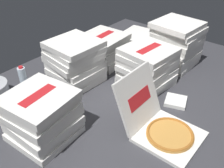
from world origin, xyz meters
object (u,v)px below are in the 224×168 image
at_px(pizza_stack_center_near, 147,67).
at_px(napkin_pile, 176,101).
at_px(open_pizza_box, 160,124).
at_px(pizza_stack_left_mid, 42,116).
at_px(pizza_stack_left_far, 75,62).
at_px(pizza_stack_left_near, 176,44).
at_px(water_bottle_2, 23,79).
at_px(pizza_stack_right_mid, 104,48).
at_px(pizza_stack_center_far, 140,43).

bearing_deg(pizza_stack_center_near, napkin_pile, -104.14).
distance_m(open_pizza_box, pizza_stack_left_mid, 0.83).
bearing_deg(pizza_stack_center_near, pizza_stack_left_far, 126.26).
height_order(open_pizza_box, pizza_stack_left_near, pizza_stack_left_near).
bearing_deg(water_bottle_2, pizza_stack_center_near, -45.19).
xyz_separation_m(open_pizza_box, pizza_stack_left_far, (0.10, 0.96, 0.12)).
bearing_deg(pizza_stack_right_mid, pizza_stack_center_near, -96.74).
relative_size(open_pizza_box, pizza_stack_center_far, 1.21).
distance_m(pizza_stack_right_mid, water_bottle_2, 0.87).
relative_size(pizza_stack_center_far, pizza_stack_center_near, 1.01).
relative_size(pizza_stack_right_mid, water_bottle_2, 1.90).
bearing_deg(pizza_stack_center_far, pizza_stack_left_far, 173.95).
bearing_deg(water_bottle_2, pizza_stack_center_far, -15.20).
bearing_deg(pizza_stack_right_mid, napkin_pile, -99.61).
bearing_deg(pizza_stack_right_mid, pizza_stack_left_far, -173.71).
bearing_deg(open_pizza_box, pizza_stack_left_near, 22.86).
bearing_deg(pizza_stack_left_far, pizza_stack_center_far, -6.05).
relative_size(pizza_stack_left_near, pizza_stack_left_mid, 0.98).
distance_m(pizza_stack_left_near, napkin_pile, 0.70).
distance_m(pizza_stack_right_mid, napkin_pile, 0.96).
bearing_deg(napkin_pile, pizza_stack_left_near, 30.13).
xyz_separation_m(water_bottle_2, napkin_pile, (0.69, -1.14, -0.10)).
distance_m(open_pizza_box, pizza_stack_center_far, 1.32).
relative_size(open_pizza_box, pizza_stack_center_near, 1.23).
height_order(pizza_stack_left_near, water_bottle_2, pizza_stack_left_near).
relative_size(pizza_stack_center_near, napkin_pile, 2.73).
relative_size(pizza_stack_left_near, water_bottle_2, 1.94).
xyz_separation_m(pizza_stack_right_mid, napkin_pile, (-0.16, -0.93, -0.14)).
height_order(open_pizza_box, napkin_pile, open_pizza_box).
distance_m(pizza_stack_right_mid, pizza_stack_left_mid, 1.16).
bearing_deg(pizza_stack_center_far, open_pizza_box, -139.29).
relative_size(pizza_stack_left_far, pizza_stack_left_near, 1.03).
height_order(pizza_stack_left_far, pizza_stack_center_near, pizza_stack_left_far).
bearing_deg(pizza_stack_center_near, water_bottle_2, 134.81).
height_order(pizza_stack_left_mid, water_bottle_2, pizza_stack_left_mid).
xyz_separation_m(pizza_stack_left_near, pizza_stack_left_mid, (-1.51, 0.21, -0.05)).
bearing_deg(napkin_pile, pizza_stack_center_far, 52.40).
relative_size(water_bottle_2, napkin_pile, 1.40).
bearing_deg(pizza_stack_left_near, pizza_stack_left_mid, 172.15).
xyz_separation_m(pizza_stack_center_far, water_bottle_2, (-1.29, 0.35, 0.01)).
xyz_separation_m(pizza_stack_left_near, pizza_stack_center_far, (0.03, 0.45, -0.13)).
bearing_deg(pizza_stack_right_mid, pizza_stack_center_far, -18.00).
distance_m(pizza_stack_left_near, pizza_stack_left_mid, 1.53).
bearing_deg(pizza_stack_center_far, pizza_stack_left_near, -93.26).
xyz_separation_m(pizza_stack_right_mid, pizza_stack_left_mid, (-1.09, -0.39, 0.03)).
bearing_deg(pizza_stack_left_mid, water_bottle_2, 67.59).
bearing_deg(napkin_pile, water_bottle_2, 121.10).
bearing_deg(pizza_stack_right_mid, water_bottle_2, 166.32).
bearing_deg(pizza_stack_left_mid, pizza_stack_right_mid, 19.58).
bearing_deg(open_pizza_box, water_bottle_2, 103.55).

